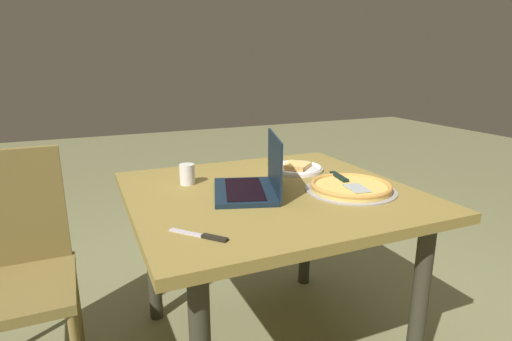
% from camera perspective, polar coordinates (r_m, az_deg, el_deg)
% --- Properties ---
extents(dining_table, '(1.12, 1.06, 0.75)m').
position_cam_1_polar(dining_table, '(1.71, 1.99, -5.79)').
color(dining_table, olive).
rests_on(dining_table, ground_plane).
extents(laptop, '(0.34, 0.40, 0.23)m').
position_cam_1_polar(laptop, '(1.62, -0.26, -1.59)').
color(laptop, '#13212E').
rests_on(laptop, dining_table).
extents(pizza_plate, '(0.25, 0.25, 0.04)m').
position_cam_1_polar(pizza_plate, '(1.97, 5.63, 0.36)').
color(pizza_plate, silver).
rests_on(pizza_plate, dining_table).
extents(pizza_tray, '(0.37, 0.37, 0.04)m').
position_cam_1_polar(pizza_tray, '(1.70, 13.10, -2.24)').
color(pizza_tray, '#9E9A99').
rests_on(pizza_tray, dining_table).
extents(table_knife, '(0.15, 0.16, 0.01)m').
position_cam_1_polar(table_knife, '(1.25, -7.30, -9.06)').
color(table_knife, silver).
rests_on(table_knife, dining_table).
extents(drink_cup, '(0.06, 0.06, 0.09)m').
position_cam_1_polar(drink_cup, '(1.77, -9.60, -0.49)').
color(drink_cup, silver).
rests_on(drink_cup, dining_table).
extents(chair_near, '(0.45, 0.45, 0.94)m').
position_cam_1_polar(chair_near, '(1.86, -31.15, -10.79)').
color(chair_near, brown).
rests_on(chair_near, ground_plane).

